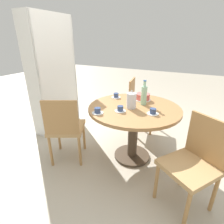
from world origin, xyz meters
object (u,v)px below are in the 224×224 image
(water_bottle, at_px, (144,95))
(cup_c, at_px, (153,112))
(chair_a, at_px, (65,127))
(cake_main, at_px, (143,97))
(coffee_pot, at_px, (131,100))
(cup_d, at_px, (98,111))
(cup_a, at_px, (120,109))
(bookshelf, at_px, (54,78))
(cup_b, at_px, (116,96))
(chair_b, at_px, (194,162))
(chair_c, at_px, (139,103))

(water_bottle, relative_size, cup_c, 2.41)
(chair_a, relative_size, cake_main, 4.11)
(coffee_pot, bearing_deg, cup_d, 140.06)
(cup_a, xyz_separation_m, cup_c, (0.09, -0.35, 0.00))
(bookshelf, xyz_separation_m, coffee_pot, (-0.29, -1.49, -0.06))
(cup_c, bearing_deg, cup_d, 115.35)
(coffee_pot, bearing_deg, cake_main, -5.18)
(chair_a, xyz_separation_m, cup_b, (0.67, -0.37, 0.27))
(chair_b, height_order, cup_d, chair_b)
(chair_a, xyz_separation_m, chair_c, (1.28, -0.52, 0.00))
(bookshelf, bearing_deg, cup_a, 72.44)
(chair_c, relative_size, bookshelf, 0.47)
(chair_b, xyz_separation_m, cake_main, (0.72, 0.73, 0.29))
(chair_a, distance_m, chair_b, 1.47)
(coffee_pot, xyz_separation_m, cup_d, (-0.32, 0.27, -0.07))
(coffee_pot, height_order, cup_c, coffee_pot)
(bookshelf, height_order, cup_c, bookshelf)
(cup_d, bearing_deg, chair_b, -92.99)
(chair_b, xyz_separation_m, coffee_pot, (0.38, 0.76, 0.35))
(bookshelf, bearing_deg, cup_d, 63.13)
(cup_a, bearing_deg, coffee_pot, -24.71)
(water_bottle, xyz_separation_m, cup_b, (0.09, 0.42, -0.10))
(chair_c, xyz_separation_m, water_bottle, (-0.70, -0.28, 0.37))
(water_bottle, distance_m, cup_c, 0.33)
(bookshelf, relative_size, cup_d, 14.51)
(cup_b, bearing_deg, cup_d, -173.96)
(chair_a, height_order, coffee_pot, coffee_pot)
(water_bottle, xyz_separation_m, cup_c, (-0.25, -0.19, -0.10))
(chair_b, distance_m, cake_main, 1.06)
(bookshelf, xyz_separation_m, cup_b, (-0.02, -1.15, -0.13))
(chair_a, xyz_separation_m, chair_b, (0.02, -1.47, 0.00))
(water_bottle, xyz_separation_m, cup_a, (-0.34, 0.16, -0.10))
(chair_a, relative_size, cup_d, 6.89)
(chair_a, bearing_deg, coffee_pot, -178.33)
(chair_c, relative_size, cup_d, 6.89)
(coffee_pot, height_order, water_bottle, water_bottle)
(bookshelf, bearing_deg, coffee_pot, 78.83)
(coffee_pot, height_order, cup_d, coffee_pot)
(cake_main, relative_size, cup_c, 1.68)
(cup_c, bearing_deg, cup_b, 61.35)
(chair_a, relative_size, chair_c, 1.00)
(cup_a, xyz_separation_m, cup_b, (0.43, 0.26, 0.00))
(chair_c, bearing_deg, bookshelf, 104.27)
(chair_b, distance_m, cup_d, 1.07)
(cup_c, bearing_deg, water_bottle, 37.11)
(water_bottle, bearing_deg, coffee_pot, 153.74)
(chair_c, bearing_deg, cup_a, 176.32)
(cup_d, bearing_deg, water_bottle, -35.44)
(chair_a, height_order, chair_c, same)
(chair_c, bearing_deg, chair_b, -153.08)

